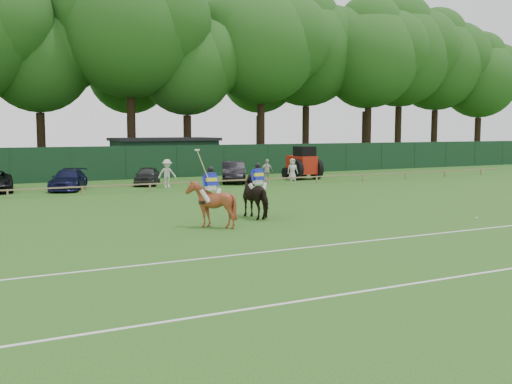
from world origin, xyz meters
TOP-DOWN VIEW (x-y plane):
  - ground at (0.00, 0.00)m, footprint 160.00×160.00m
  - horse_dark at (1.86, 5.48)m, footprint 1.18×2.23m
  - horse_chestnut at (-0.90, 4.06)m, footprint 1.53×1.71m
  - sedan_navy at (-3.23, 21.05)m, footprint 3.26×4.72m
  - hatch_grey at (2.10, 22.09)m, footprint 2.85×3.93m
  - estate_black at (8.03, 21.08)m, footprint 3.25×4.76m
  - spectator_left at (2.71, 19.77)m, footprint 1.22×0.76m
  - spectator_mid at (9.94, 19.67)m, footprint 1.00×0.45m
  - spectator_right at (12.37, 20.24)m, footprint 0.88×0.66m
  - rider_dark at (1.86, 5.47)m, footprint 0.94×0.41m
  - rider_chestnut at (-0.90, 4.05)m, footprint 0.94×0.57m
  - polo_ball at (9.85, 0.88)m, footprint 0.09×0.09m
  - pitch_lines at (0.00, -3.50)m, footprint 60.00×5.10m
  - pitch_rail at (0.00, 18.00)m, footprint 62.10×0.10m
  - perimeter_fence at (0.00, 27.00)m, footprint 92.08×0.08m
  - utility_shed at (6.00, 30.00)m, footprint 8.40×4.40m
  - tree_row at (2.00, 35.00)m, footprint 96.00×12.00m
  - tractor at (13.91, 21.34)m, footprint 2.05×2.92m

SIDE VIEW (x-z plane):
  - ground at x=0.00m, z-range 0.00..0.00m
  - tree_row at x=2.00m, z-range -10.50..10.50m
  - pitch_lines at x=0.00m, z-range 0.00..0.01m
  - polo_ball at x=9.85m, z-range 0.00..0.09m
  - pitch_rail at x=0.00m, z-range 0.20..0.70m
  - hatch_grey at x=2.10m, z-range 0.00..1.24m
  - sedan_navy at x=-3.23m, z-range 0.00..1.27m
  - estate_black at x=8.03m, z-range 0.00..1.49m
  - spectator_right at x=12.37m, z-range 0.00..1.63m
  - spectator_mid at x=9.94m, z-range 0.00..1.67m
  - horse_dark at x=1.86m, z-range 0.00..1.81m
  - spectator_left at x=2.71m, z-range 0.00..1.81m
  - horse_chestnut at x=-0.90m, z-range 0.00..1.82m
  - tractor at x=13.91m, z-range -0.07..2.39m
  - perimeter_fence at x=0.00m, z-range 0.00..2.50m
  - utility_shed at x=6.00m, z-range 0.02..3.06m
  - rider_dark at x=1.86m, z-range 0.99..2.40m
  - rider_chestnut at x=-0.90m, z-range 0.68..2.73m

